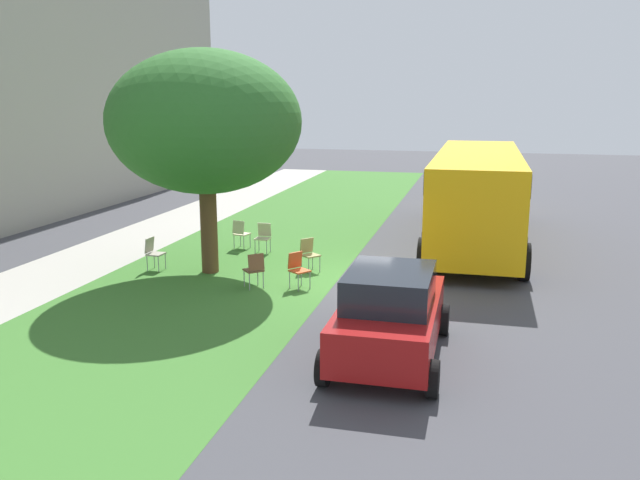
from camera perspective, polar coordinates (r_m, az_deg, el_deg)
ground at (r=16.64m, az=2.34°, el=-3.47°), size 80.00×80.00×0.00m
grass_verge at (r=17.54m, az=-7.97°, el=-2.74°), size 48.00×6.00×0.01m
sidewalk_strip at (r=19.57m, az=-20.03°, el=-1.78°), size 48.00×2.80×0.01m
street_tree at (r=17.00m, az=-10.01°, el=10.07°), size 4.91×4.91×5.74m
chair_0 at (r=19.42m, az=-4.97°, el=0.39°), size 0.43×0.42×0.88m
chair_1 at (r=17.99m, az=-14.35°, el=-0.93°), size 0.44×0.44×0.88m
chair_2 at (r=15.80m, az=-1.95°, el=-2.39°), size 0.58×0.58×0.88m
chair_3 at (r=20.00m, az=-6.96°, el=0.70°), size 0.51×0.51×0.88m
chair_4 at (r=15.82m, az=-5.73°, el=-2.42°), size 0.59×0.59×0.88m
chair_5 at (r=17.31m, az=-0.96°, el=-1.06°), size 0.59×0.59×0.88m
parked_car at (r=11.59m, az=6.13°, el=-6.40°), size 3.70×1.92×1.65m
school_bus at (r=20.92m, az=13.57°, el=4.41°), size 10.40×2.80×2.88m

